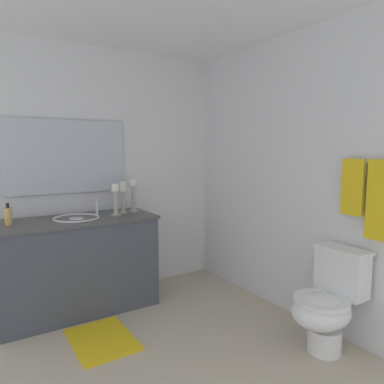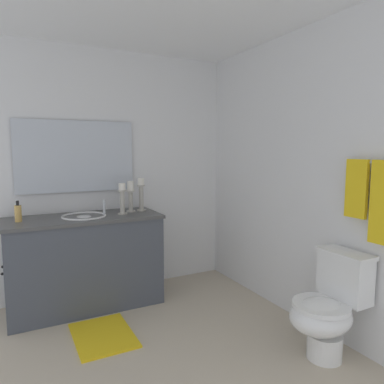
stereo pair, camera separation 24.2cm
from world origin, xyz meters
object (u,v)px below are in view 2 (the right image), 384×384
object	(u,v)px
sink_basin	(84,221)
candle_holder_short	(131,195)
bath_mat	(103,335)
towel_near_vanity	(357,189)
mirror	(76,156)
candle_holder_mid	(122,198)
vanity_cabinet	(86,262)
towel_center	(382,203)
soap_bottle	(18,213)
candle_holder_tall	(141,194)
toilet	(328,308)

from	to	relation	value
sink_basin	candle_holder_short	world-z (taller)	candle_holder_short
sink_basin	candle_holder_short	xyz separation A→B (m)	(-0.05, 0.46, 0.20)
sink_basin	bath_mat	xyz separation A→B (m)	(0.62, -0.00, -0.81)
sink_basin	towel_near_vanity	xyz separation A→B (m)	(1.66, 1.53, 0.38)
mirror	candle_holder_mid	bearing A→B (deg)	46.72
vanity_cabinet	mirror	distance (m)	1.01
candle_holder_short	towel_center	size ratio (longest dim) A/B	0.55
sink_basin	candle_holder_short	bearing A→B (deg)	95.94
mirror	soap_bottle	world-z (taller)	mirror
sink_basin	towel_center	distance (m)	2.42
candle_holder_tall	sink_basin	bearing A→B (deg)	-84.81
towel_center	candle_holder_mid	bearing A→B (deg)	-146.67
candle_holder_mid	soap_bottle	size ratio (longest dim) A/B	1.64
sink_basin	soap_bottle	bearing A→B (deg)	-91.42
towel_near_vanity	bath_mat	xyz separation A→B (m)	(-1.03, -1.53, -1.19)
candle_holder_mid	towel_near_vanity	bearing A→B (deg)	36.36
sink_basin	bath_mat	distance (m)	1.02
candle_holder_tall	candle_holder_mid	bearing A→B (deg)	-65.97
candle_holder_short	toilet	xyz separation A→B (m)	(1.69, 0.87, -0.65)
soap_bottle	towel_center	distance (m)	2.79
sink_basin	toilet	bearing A→B (deg)	39.01
towel_near_vanity	soap_bottle	bearing A→B (deg)	-128.88
sink_basin	candle_holder_mid	distance (m)	0.40
toilet	towel_center	bearing A→B (deg)	44.10
soap_bottle	bath_mat	size ratio (longest dim) A/B	0.30
mirror	soap_bottle	distance (m)	0.76
candle_holder_short	towel_near_vanity	xyz separation A→B (m)	(1.71, 1.07, 0.18)
towel_near_vanity	bath_mat	size ratio (longest dim) A/B	0.68
candle_holder_short	candle_holder_mid	size ratio (longest dim) A/B	1.02
mirror	candle_holder_mid	size ratio (longest dim) A/B	3.76
candle_holder_tall	soap_bottle	world-z (taller)	candle_holder_tall
soap_bottle	towel_near_vanity	xyz separation A→B (m)	(1.67, 2.07, 0.27)
vanity_cabinet	candle_holder_tall	bearing A→B (deg)	95.18
candle_holder_tall	towel_near_vanity	xyz separation A→B (m)	(1.71, 0.96, 0.17)
candle_holder_tall	vanity_cabinet	bearing A→B (deg)	-84.82
toilet	bath_mat	xyz separation A→B (m)	(-1.02, -1.33, -0.36)
towel_near_vanity	sink_basin	bearing A→B (deg)	-137.25
mirror	candle_holder_short	size ratio (longest dim) A/B	3.67
bath_mat	vanity_cabinet	bearing A→B (deg)	-180.00
vanity_cabinet	towel_center	world-z (taller)	towel_center
towel_near_vanity	candle_holder_tall	bearing A→B (deg)	-150.60
sink_basin	candle_holder_tall	distance (m)	0.61
toilet	candle_holder_tall	bearing A→B (deg)	-155.83
mirror	candle_holder_tall	distance (m)	0.72
vanity_cabinet	candle_holder_short	xyz separation A→B (m)	(-0.05, 0.46, 0.59)
candle_holder_short	candle_holder_tall	bearing A→B (deg)	92.09
vanity_cabinet	candle_holder_mid	bearing A→B (deg)	82.22
mirror	towel_near_vanity	bearing A→B (deg)	38.36
soap_bottle	towel_near_vanity	size ratio (longest dim) A/B	0.44
vanity_cabinet	soap_bottle	world-z (taller)	soap_bottle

